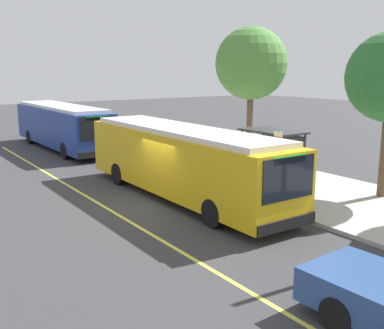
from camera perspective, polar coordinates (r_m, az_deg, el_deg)
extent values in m
plane|color=#38383A|center=(18.28, -3.45, -4.85)|extent=(120.00, 120.00, 0.00)
cube|color=#B7B2A8|center=(21.86, 10.12, -2.04)|extent=(44.00, 6.40, 0.15)
cube|color=#E0D64C|center=(17.30, -9.73, -5.96)|extent=(36.00, 0.14, 0.01)
cube|color=gold|center=(18.67, -1.37, 0.42)|extent=(11.85, 2.60, 2.40)
cube|color=silver|center=(18.46, -1.39, 4.38)|extent=(10.90, 2.34, 0.20)
cube|color=black|center=(14.13, 12.06, -1.74)|extent=(0.05, 2.17, 1.34)
cube|color=black|center=(19.35, 1.82, 1.68)|extent=(10.42, 0.09, 1.06)
cube|color=black|center=(19.61, 1.80, -1.97)|extent=(11.25, 0.08, 0.28)
cube|color=#26D83F|center=(14.00, 12.18, 0.60)|extent=(0.04, 1.40, 0.24)
cube|color=black|center=(14.52, 11.86, -7.33)|extent=(0.09, 2.50, 0.36)
cylinder|color=black|center=(16.84, 8.92, -4.66)|extent=(1.00, 0.28, 1.00)
cylinder|color=black|center=(15.39, 2.65, -6.11)|extent=(1.00, 0.28, 1.00)
cylinder|color=black|center=(22.43, -3.91, -0.42)|extent=(1.00, 0.28, 1.00)
cylinder|color=black|center=(21.36, -9.23, -1.16)|extent=(1.00, 0.28, 1.00)
cube|color=navy|center=(31.77, -16.02, 4.66)|extent=(11.79, 2.70, 2.40)
cube|color=silver|center=(31.64, -16.15, 6.99)|extent=(10.85, 2.43, 0.20)
cube|color=black|center=(26.26, -11.73, 4.42)|extent=(0.07, 2.17, 1.34)
cube|color=black|center=(32.18, -13.88, 5.37)|extent=(10.35, 0.17, 1.06)
cube|color=yellow|center=(32.34, -13.77, 3.14)|extent=(11.17, 0.17, 0.28)
cube|color=#26D83F|center=(26.19, -11.78, 5.70)|extent=(0.05, 1.40, 0.24)
cube|color=black|center=(26.47, -11.59, 1.30)|extent=(0.11, 2.50, 0.36)
cylinder|color=black|center=(28.98, -11.32, 2.14)|extent=(1.00, 0.29, 1.00)
cylinder|color=black|center=(28.13, -15.61, 1.65)|extent=(1.00, 0.29, 1.00)
cylinder|color=black|center=(35.58, -16.09, 3.66)|extent=(1.00, 0.29, 1.00)
cylinder|color=black|center=(34.90, -19.66, 3.29)|extent=(1.00, 0.29, 1.00)
cylinder|color=black|center=(10.08, 17.80, -17.49)|extent=(0.77, 0.27, 0.76)
cylinder|color=#333338|center=(20.18, 13.87, 0.35)|extent=(0.10, 0.10, 2.40)
cylinder|color=#333338|center=(19.24, 11.30, -0.08)|extent=(0.10, 0.10, 2.40)
cylinder|color=#333338|center=(21.95, 8.81, 1.46)|extent=(0.10, 0.10, 2.40)
cylinder|color=#333338|center=(21.09, 6.24, 1.11)|extent=(0.10, 0.10, 2.40)
cube|color=#333338|center=(20.39, 10.10, 4.16)|extent=(2.90, 1.60, 0.08)
cube|color=#4C606B|center=(21.04, 11.24, 0.93)|extent=(2.47, 0.04, 2.16)
cube|color=navy|center=(21.52, 7.55, 1.16)|extent=(0.06, 1.11, 1.82)
cube|color=brown|center=(20.77, 10.43, -1.29)|extent=(1.60, 0.44, 0.06)
cube|color=brown|center=(20.88, 10.93, -0.46)|extent=(1.60, 0.05, 0.44)
cube|color=#333338|center=(21.32, 9.05, -1.53)|extent=(0.08, 0.40, 0.45)
cube|color=#333338|center=(20.34, 11.84, -2.28)|extent=(0.08, 0.40, 0.45)
cylinder|color=#333338|center=(17.88, 10.67, -0.29)|extent=(0.07, 0.07, 2.80)
cube|color=white|center=(17.68, 10.76, 3.20)|extent=(0.44, 0.03, 0.56)
cube|color=red|center=(17.67, 10.72, 3.19)|extent=(0.40, 0.01, 0.16)
cylinder|color=#282D47|center=(19.91, 10.52, -1.93)|extent=(0.14, 0.14, 0.85)
cylinder|color=#282D47|center=(19.79, 10.15, -2.01)|extent=(0.14, 0.14, 0.85)
cube|color=#338C4C|center=(19.69, 10.41, 0.11)|extent=(0.24, 0.40, 0.62)
sphere|color=tan|center=(19.61, 10.46, 1.31)|extent=(0.22, 0.22, 0.22)
cylinder|color=brown|center=(26.12, 7.23, 4.83)|extent=(0.36, 0.36, 3.93)
sphere|color=#4C8438|center=(25.93, 7.43, 12.46)|extent=(4.01, 4.01, 4.01)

